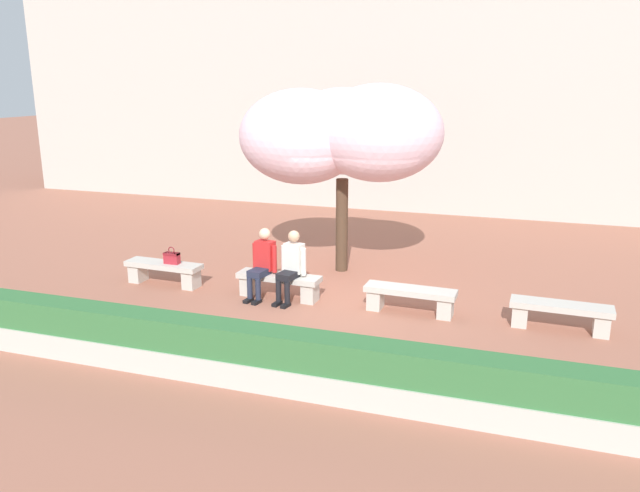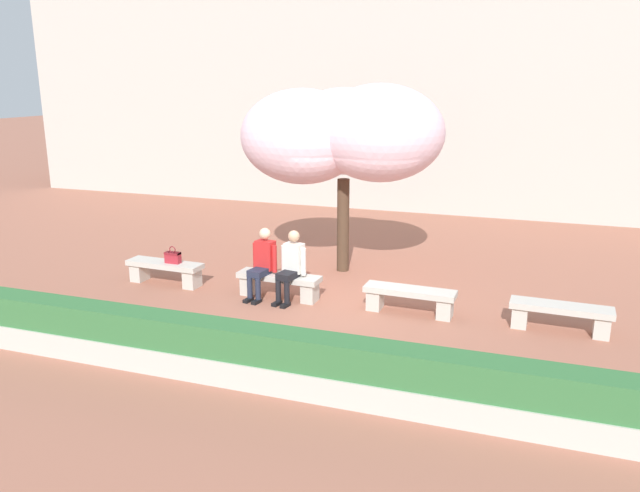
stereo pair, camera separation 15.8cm
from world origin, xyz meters
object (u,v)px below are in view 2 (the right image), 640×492
cherry_tree_main (341,134)px  stone_bench_west_end (165,269)px  handbag (173,257)px  stone_bench_center (410,297)px  stone_bench_near_east (561,314)px  stone_bench_near_west (279,282)px  person_seated_left (263,260)px  person_seated_right (291,263)px

cherry_tree_main → stone_bench_west_end: bearing=-148.6°
handbag → cherry_tree_main: cherry_tree_main is taller
stone_bench_center → stone_bench_near_east: (2.43, 0.00, 0.00)m
handbag → stone_bench_near_west: bearing=0.3°
stone_bench_west_end → person_seated_left: 2.17m
stone_bench_center → cherry_tree_main: (-1.83, 1.85, 2.56)m
person_seated_left → cherry_tree_main: bearing=64.7°
stone_bench_near_west → stone_bench_center: 2.43m
stone_bench_near_west → person_seated_right: (0.27, -0.05, 0.40)m
stone_bench_west_end → person_seated_left: person_seated_left is taller
handbag → cherry_tree_main: (2.83, 1.86, 2.28)m
cherry_tree_main → stone_bench_near_east: bearing=-23.5°
person_seated_right → handbag: (-2.50, 0.04, -0.12)m
person_seated_left → cherry_tree_main: (0.90, 1.90, 2.16)m
stone_bench_near_west → cherry_tree_main: 3.22m
stone_bench_near_east → stone_bench_near_west: bearing=180.0°
person_seated_left → handbag: size_ratio=3.81×
stone_bench_west_end → person_seated_right: (2.70, -0.05, 0.40)m
stone_bench_center → cherry_tree_main: bearing=134.7°
stone_bench_near_west → person_seated_left: 0.50m
stone_bench_near_west → stone_bench_center: size_ratio=1.00×
person_seated_left → stone_bench_center: bearing=1.1°
stone_bench_center → person_seated_left: size_ratio=1.22×
stone_bench_west_end → stone_bench_near_east: (7.29, 0.00, 0.00)m
stone_bench_near_east → handbag: (-7.08, -0.01, 0.28)m
stone_bench_center → person_seated_left: 2.76m
stone_bench_west_end → stone_bench_center: bearing=0.0°
stone_bench_center → person_seated_right: person_seated_right is taller
stone_bench_near_east → stone_bench_west_end: bearing=180.0°
stone_bench_near_east → person_seated_left: bearing=-179.4°
stone_bench_west_end → stone_bench_near_east: bearing=0.0°
handbag → cherry_tree_main: size_ratio=0.08×
stone_bench_west_end → stone_bench_center: (4.86, 0.00, 0.00)m
stone_bench_near_east → person_seated_right: bearing=-179.3°
person_seated_right → cherry_tree_main: (0.33, 1.90, 2.16)m
stone_bench_near_west → cherry_tree_main: (0.60, 1.85, 2.56)m
stone_bench_west_end → handbag: bearing=-3.5°
stone_bench_near_east → stone_bench_center: bearing=180.0°
person_seated_right → handbag: bearing=179.1°
person_seated_left → stone_bench_near_west: bearing=10.1°
person_seated_right → cherry_tree_main: size_ratio=0.32×
stone_bench_near_east → person_seated_left: 5.17m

